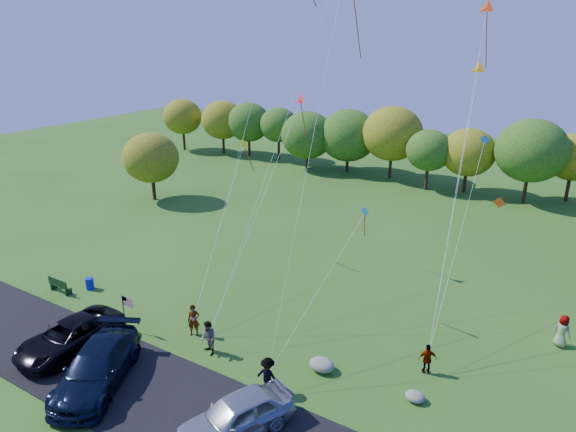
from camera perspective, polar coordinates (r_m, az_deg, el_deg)
name	(u,v)px	position (r m, az deg, el deg)	size (l,w,h in m)	color
ground	(204,353)	(29.18, -9.31, -14.77)	(140.00, 140.00, 0.00)	#2A5A19
asphalt_lane	(149,394)	(26.92, -15.15, -18.56)	(44.00, 6.00, 0.06)	black
treeline	(419,148)	(57.28, 14.38, 7.37)	(76.42, 27.57, 7.79)	#3B2715
minivan_dark	(70,336)	(30.90, -23.08, -12.18)	(2.74, 5.94, 1.65)	black
minivan_navy	(97,367)	(27.71, -20.48, -15.47)	(2.65, 6.53, 1.89)	black
minivan_silver	(236,415)	(23.67, -5.75, -21.19)	(2.12, 5.28, 1.80)	#ABAEB6
flyer_a	(194,320)	(30.28, -10.44, -11.32)	(0.69, 0.45, 1.89)	#4C4C59
flyer_b	(208,338)	(28.54, -8.83, -13.26)	(0.94, 0.74, 1.94)	#4C4C59
flyer_c	(268,375)	(25.73, -2.25, -17.27)	(1.21, 0.70, 1.87)	#4C4C59
flyer_d	(428,359)	(27.87, 15.24, -15.07)	(0.96, 0.40, 1.64)	#4C4C59
flyer_e	(562,331)	(32.54, 28.18, -11.20)	(0.93, 0.60, 1.90)	#4C4C59
park_bench	(59,285)	(37.59, -24.10, -7.03)	(1.87, 0.47, 1.03)	black
trash_barrel	(90,284)	(37.36, -21.17, -7.02)	(0.54, 0.54, 0.81)	#0C17BE
flag_assembly	(126,306)	(31.06, -17.56, -9.49)	(0.86, 0.56, 2.31)	black
boulder_near	(322,365)	(27.44, 3.76, -16.17)	(1.35, 1.06, 0.68)	gray
boulder_far	(415,396)	(26.31, 13.93, -18.88)	(0.94, 0.78, 0.49)	gray
kites_aloft	(375,10)	(33.48, 9.59, 21.61)	(18.83, 9.65, 16.94)	orange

